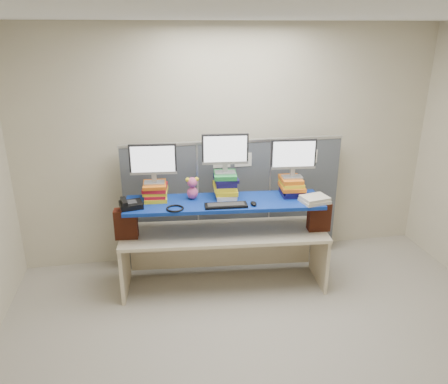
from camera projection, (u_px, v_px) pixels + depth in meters
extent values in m
cube|color=beige|center=(281.00, 212.00, 3.36)|extent=(5.00, 4.00, 2.80)
cube|color=#AFA798|center=(273.00, 357.00, 3.85)|extent=(5.00, 4.00, 0.01)
cube|color=white|center=(290.00, 16.00, 2.87)|extent=(5.00, 4.00, 0.01)
cube|color=#444950|center=(161.00, 209.00, 5.08)|extent=(0.85, 0.05, 1.50)
cube|color=#444950|center=(234.00, 204.00, 5.23)|extent=(0.85, 0.05, 1.50)
cube|color=#444950|center=(303.00, 199.00, 5.37)|extent=(0.85, 0.05, 1.50)
cube|color=silver|center=(234.00, 141.00, 4.96)|extent=(2.60, 0.06, 0.03)
cube|color=white|center=(151.00, 165.00, 4.85)|extent=(0.20, 0.00, 0.16)
cube|color=white|center=(222.00, 161.00, 4.98)|extent=(0.20, 0.00, 0.16)
cube|color=white|center=(243.00, 160.00, 5.02)|extent=(0.20, 0.00, 0.16)
cube|color=white|center=(309.00, 156.00, 5.16)|extent=(0.20, 0.00, 0.16)
cube|color=beige|center=(224.00, 233.00, 4.71)|extent=(2.25, 0.83, 0.04)
cube|color=beige|center=(125.00, 265.00, 4.73)|extent=(0.09, 0.60, 0.63)
cube|color=beige|center=(319.00, 256.00, 4.92)|extent=(0.09, 0.60, 0.63)
cube|color=maroon|center=(126.00, 224.00, 4.51)|extent=(0.24, 0.15, 0.32)
cube|color=maroon|center=(319.00, 216.00, 4.69)|extent=(0.24, 0.15, 0.32)
cube|color=navy|center=(224.00, 203.00, 4.58)|extent=(2.10, 0.69, 0.04)
cube|color=yellow|center=(156.00, 197.00, 4.62)|extent=(0.25, 0.29, 0.04)
cube|color=#A71321|center=(155.00, 194.00, 4.61)|extent=(0.24, 0.30, 0.03)
cube|color=yellow|center=(156.00, 191.00, 4.60)|extent=(0.28, 0.30, 0.03)
cube|color=#A71321|center=(155.00, 188.00, 4.59)|extent=(0.28, 0.31, 0.04)
cube|color=#D76214|center=(155.00, 185.00, 4.57)|extent=(0.25, 0.29, 0.03)
cube|color=white|center=(226.00, 195.00, 4.68)|extent=(0.23, 0.28, 0.05)
cube|color=yellow|center=(226.00, 191.00, 4.66)|extent=(0.26, 0.29, 0.05)
cube|color=yellow|center=(224.00, 186.00, 4.65)|extent=(0.24, 0.29, 0.05)
cube|color=#15114D|center=(226.00, 182.00, 4.64)|extent=(0.24, 0.29, 0.05)
cube|color=#15114D|center=(226.00, 178.00, 4.63)|extent=(0.25, 0.30, 0.04)
cube|color=#23863C|center=(225.00, 175.00, 4.61)|extent=(0.27, 0.31, 0.05)
cube|color=#15114D|center=(292.00, 193.00, 4.74)|extent=(0.25, 0.29, 0.04)
cube|color=#15114D|center=(292.00, 190.00, 4.73)|extent=(0.23, 0.31, 0.03)
cube|color=#D76214|center=(292.00, 187.00, 4.71)|extent=(0.28, 0.32, 0.04)
cube|color=yellow|center=(292.00, 183.00, 4.71)|extent=(0.24, 0.30, 0.04)
cube|color=#D76214|center=(291.00, 179.00, 4.69)|extent=(0.23, 0.29, 0.04)
cube|color=#A1A1A6|center=(154.00, 183.00, 4.56)|extent=(0.22, 0.15, 0.01)
cube|color=#A1A1A6|center=(154.00, 178.00, 4.54)|extent=(0.05, 0.04, 0.09)
cube|color=black|center=(153.00, 159.00, 4.47)|extent=(0.48, 0.08, 0.32)
cube|color=white|center=(153.00, 160.00, 4.45)|extent=(0.44, 0.04, 0.28)
cube|color=#A1A1A6|center=(225.00, 172.00, 4.59)|extent=(0.22, 0.15, 0.01)
cube|color=#A1A1A6|center=(225.00, 168.00, 4.57)|extent=(0.05, 0.04, 0.09)
cube|color=black|center=(225.00, 149.00, 4.50)|extent=(0.48, 0.08, 0.32)
cube|color=white|center=(225.00, 150.00, 4.48)|extent=(0.44, 0.04, 0.28)
cube|color=#A1A1A6|center=(292.00, 177.00, 4.68)|extent=(0.22, 0.15, 0.01)
cube|color=#A1A1A6|center=(292.00, 172.00, 4.66)|extent=(0.05, 0.04, 0.09)
cube|color=black|center=(293.00, 154.00, 4.59)|extent=(0.48, 0.08, 0.32)
cube|color=white|center=(294.00, 155.00, 4.57)|extent=(0.44, 0.04, 0.28)
cube|color=black|center=(226.00, 205.00, 4.43)|extent=(0.44, 0.17, 0.02)
cube|color=#2A292C|center=(226.00, 204.00, 4.42)|extent=(0.38, 0.12, 0.00)
ellipsoid|color=black|center=(254.00, 203.00, 4.46)|extent=(0.10, 0.12, 0.03)
cube|color=black|center=(131.00, 205.00, 4.40)|extent=(0.25, 0.23, 0.06)
cube|color=#2A292C|center=(131.00, 202.00, 4.39)|extent=(0.13, 0.13, 0.01)
cube|color=black|center=(124.00, 201.00, 4.36)|extent=(0.08, 0.20, 0.04)
torus|color=black|center=(175.00, 208.00, 4.36)|extent=(0.20, 0.20, 0.02)
ellipsoid|color=#D04F88|center=(193.00, 193.00, 4.61)|extent=(0.12, 0.11, 0.13)
sphere|color=#D04F88|center=(192.00, 182.00, 4.57)|extent=(0.11, 0.11, 0.11)
sphere|color=yellow|center=(188.00, 180.00, 4.55)|extent=(0.05, 0.05, 0.05)
sphere|color=yellow|center=(197.00, 179.00, 4.56)|extent=(0.05, 0.05, 0.05)
cube|color=beige|center=(315.00, 201.00, 4.53)|extent=(0.31, 0.27, 0.03)
cube|color=beige|center=(315.00, 198.00, 4.52)|extent=(0.30, 0.26, 0.03)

